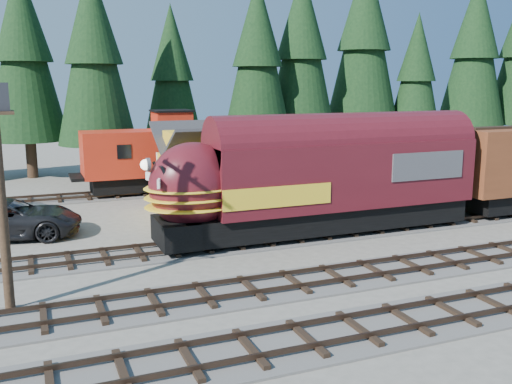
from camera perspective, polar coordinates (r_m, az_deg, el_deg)
name	(u,v)px	position (r m, az deg, el deg)	size (l,w,h in m)	color
ground	(361,258)	(25.65, 10.47, -6.48)	(120.00, 120.00, 0.00)	#6B665B
track_siding	(474,217)	(34.70, 20.96, -2.34)	(68.00, 3.20, 0.33)	#4C4947
track_spur	(84,198)	(39.44, -16.78, -0.54)	(32.00, 3.20, 0.33)	#4C4947
depot	(268,161)	(34.11, 1.17, 3.14)	(12.80, 7.00, 5.30)	yellow
conifer_backdrop	(299,53)	(49.77, 4.30, 13.65)	(80.42, 23.61, 16.72)	black
locomotive	(311,183)	(28.16, 5.53, 0.86)	(17.06, 3.39, 4.64)	black
caboose	(159,156)	(39.79, -9.66, 3.60)	(10.14, 2.94, 5.27)	black
pickup_truck_a	(8,219)	(30.63, -23.57, -2.48)	(3.22, 6.98, 1.94)	black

